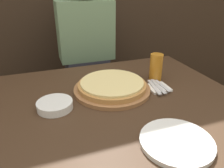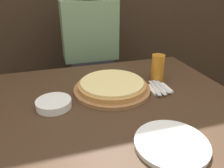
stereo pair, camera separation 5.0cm
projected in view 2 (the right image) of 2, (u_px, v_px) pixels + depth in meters
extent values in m
cube|color=#3D2819|center=(116.00, 162.00, 1.19)|extent=(1.24, 1.08, 0.74)
cylinder|color=#99663D|center=(112.00, 89.00, 1.14)|extent=(0.40, 0.40, 0.02)
cylinder|color=#B77F42|center=(112.00, 85.00, 1.13)|extent=(0.35, 0.35, 0.02)
cylinder|color=#EAD184|center=(112.00, 82.00, 1.12)|extent=(0.33, 0.33, 0.01)
cylinder|color=#B7701E|center=(158.00, 68.00, 1.23)|extent=(0.07, 0.07, 0.15)
cylinder|color=white|center=(159.00, 57.00, 1.20)|extent=(0.07, 0.07, 0.02)
cylinder|color=white|center=(171.00, 144.00, 0.76)|extent=(0.26, 0.26, 0.02)
cylinder|color=white|center=(54.00, 104.00, 0.99)|extent=(0.16, 0.16, 0.04)
cube|color=white|center=(159.00, 89.00, 1.15)|extent=(0.11, 0.11, 0.01)
cube|color=silver|center=(155.00, 88.00, 1.14)|extent=(0.04, 0.17, 0.00)
cube|color=silver|center=(159.00, 87.00, 1.15)|extent=(0.04, 0.17, 0.00)
cube|color=silver|center=(163.00, 87.00, 1.16)|extent=(0.02, 0.15, 0.00)
cube|color=#33333D|center=(92.00, 98.00, 1.85)|extent=(0.32, 0.20, 0.72)
cube|color=slate|center=(89.00, 30.00, 1.60)|extent=(0.40, 0.20, 0.42)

